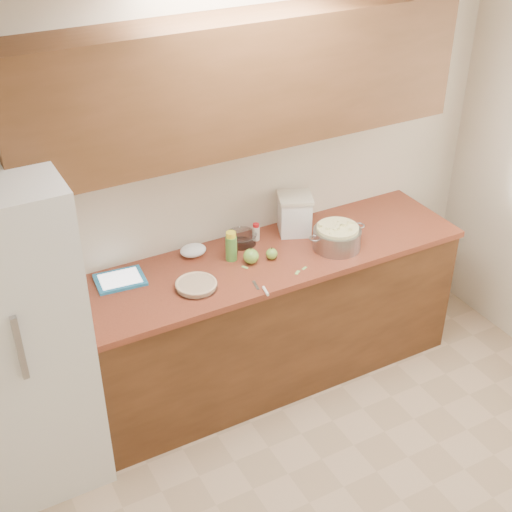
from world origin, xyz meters
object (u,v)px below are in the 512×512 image
colander (337,237)px  flour_canister (295,214)px  tablet (120,280)px  pie (196,285)px

colander → flour_canister: size_ratio=1.45×
flour_canister → tablet: bearing=-179.4°
flour_canister → tablet: (-1.15, -0.01, -0.12)m
tablet → colander: bearing=-6.6°
colander → flour_canister: bearing=114.0°
pie → colander: 0.93m
pie → flour_canister: size_ratio=0.90×
colander → pie: bearing=179.5°
pie → tablet: pie is taller
pie → flour_canister: flour_canister is taller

